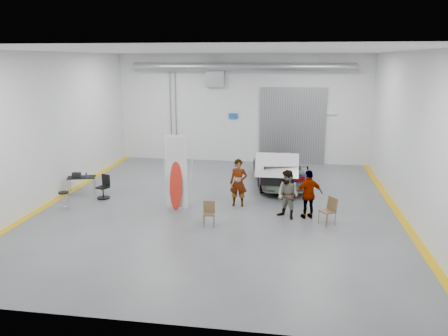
# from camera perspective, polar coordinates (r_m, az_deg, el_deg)

# --- Properties ---
(ground) EXTENTS (16.00, 16.00, 0.00)m
(ground) POSITION_cam_1_polar(r_m,az_deg,el_deg) (17.41, -0.61, -5.06)
(ground) COLOR #585A5F
(ground) RESTS_ON ground
(room_shell) EXTENTS (14.02, 16.18, 6.01)m
(room_shell) POSITION_cam_1_polar(r_m,az_deg,el_deg) (18.68, 1.20, 9.07)
(room_shell) COLOR silver
(room_shell) RESTS_ON ground
(sedan_car) EXTENTS (2.88, 5.49, 1.52)m
(sedan_car) POSITION_cam_1_polar(r_m,az_deg,el_deg) (20.54, 7.13, 0.03)
(sedan_car) COLOR silver
(sedan_car) RESTS_ON ground
(person_a) EXTENTS (0.69, 0.45, 1.90)m
(person_a) POSITION_cam_1_polar(r_m,az_deg,el_deg) (17.24, 1.91, -1.94)
(person_a) COLOR #946750
(person_a) RESTS_ON ground
(person_b) EXTENTS (1.12, 1.06, 1.81)m
(person_b) POSITION_cam_1_polar(r_m,az_deg,el_deg) (16.06, 8.34, -3.47)
(person_b) COLOR slate
(person_b) RESTS_ON ground
(person_c) EXTENTS (1.14, 0.79, 1.82)m
(person_c) POSITION_cam_1_polar(r_m,az_deg,el_deg) (16.21, 11.02, -3.41)
(person_c) COLOR #AB6339
(person_c) RESTS_ON ground
(surfboard_display) EXTENTS (0.88, 0.34, 3.12)m
(surfboard_display) POSITION_cam_1_polar(r_m,az_deg,el_deg) (16.80, -6.15, -1.35)
(surfboard_display) COLOR white
(surfboard_display) RESTS_ON ground
(folding_chair_near) EXTENTS (0.46, 0.47, 0.85)m
(folding_chair_near) POSITION_cam_1_polar(r_m,az_deg,el_deg) (15.41, -1.97, -6.61)
(folding_chair_near) COLOR brown
(folding_chair_near) RESTS_ON ground
(folding_chair_far) EXTENTS (0.64, 0.75, 0.98)m
(folding_chair_far) POSITION_cam_1_polar(r_m,az_deg,el_deg) (15.89, 13.30, -6.19)
(folding_chair_far) COLOR brown
(folding_chair_far) RESTS_ON ground
(shop_stool) EXTENTS (0.40, 0.40, 0.78)m
(shop_stool) POSITION_cam_1_polar(r_m,az_deg,el_deg) (17.86, -20.14, -4.15)
(shop_stool) COLOR black
(shop_stool) RESTS_ON ground
(work_table) EXTENTS (1.29, 0.91, 0.95)m
(work_table) POSITION_cam_1_polar(r_m,az_deg,el_deg) (19.93, -18.28, -1.10)
(work_table) COLOR gray
(work_table) RESTS_ON ground
(office_chair) EXTENTS (0.56, 0.58, 0.99)m
(office_chair) POSITION_cam_1_polar(r_m,az_deg,el_deg) (19.00, -15.46, -2.56)
(office_chair) COLOR black
(office_chair) RESTS_ON ground
(trunk_lid) EXTENTS (1.77, 1.07, 0.04)m
(trunk_lid) POSITION_cam_1_polar(r_m,az_deg,el_deg) (18.06, 6.98, 0.62)
(trunk_lid) COLOR silver
(trunk_lid) RESTS_ON sedan_car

